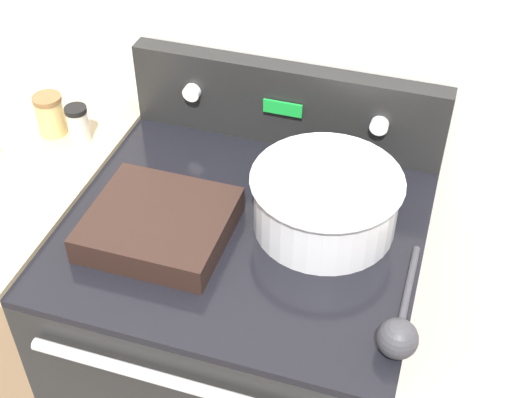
# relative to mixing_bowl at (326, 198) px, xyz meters

# --- Properties ---
(kitchen_wall) EXTENTS (8.00, 0.05, 2.50)m
(kitchen_wall) POSITION_rel_mixing_bowl_xyz_m (-0.16, 0.32, 0.23)
(kitchen_wall) COLOR silver
(kitchen_wall) RESTS_ON ground_plane
(stove_range) EXTENTS (0.73, 0.70, 0.95)m
(stove_range) POSITION_rel_mixing_bowl_xyz_m (-0.16, -0.05, -0.55)
(stove_range) COLOR black
(stove_range) RESTS_ON ground_plane
(control_panel) EXTENTS (0.73, 0.07, 0.20)m
(control_panel) POSITION_rel_mixing_bowl_xyz_m (-0.16, 0.26, 0.03)
(control_panel) COLOR black
(control_panel) RESTS_ON stove_range
(side_counter) EXTENTS (0.60, 0.67, 0.96)m
(side_counter) POSITION_rel_mixing_bowl_xyz_m (-0.82, -0.05, -0.54)
(side_counter) COLOR #896B4C
(side_counter) RESTS_ON ground_plane
(mixing_bowl) EXTENTS (0.31, 0.31, 0.13)m
(mixing_bowl) POSITION_rel_mixing_bowl_xyz_m (0.00, 0.00, 0.00)
(mixing_bowl) COLOR silver
(mixing_bowl) RESTS_ON stove_range
(casserole_dish) EXTENTS (0.28, 0.25, 0.06)m
(casserole_dish) POSITION_rel_mixing_bowl_xyz_m (-0.31, -0.13, -0.04)
(casserole_dish) COLOR black
(casserole_dish) RESTS_ON stove_range
(ladle) EXTENTS (0.07, 0.29, 0.07)m
(ladle) POSITION_rel_mixing_bowl_xyz_m (0.19, -0.26, -0.04)
(ladle) COLOR #333338
(ladle) RESTS_ON stove_range
(spice_jar_black_cap) EXTENTS (0.05, 0.05, 0.09)m
(spice_jar_black_cap) POSITION_rel_mixing_bowl_xyz_m (-0.61, 0.10, -0.01)
(spice_jar_black_cap) COLOR beige
(spice_jar_black_cap) RESTS_ON side_counter
(spice_jar_brown_cap) EXTENTS (0.07, 0.07, 0.10)m
(spice_jar_brown_cap) POSITION_rel_mixing_bowl_xyz_m (-0.68, 0.11, -0.01)
(spice_jar_brown_cap) COLOR tan
(spice_jar_brown_cap) RESTS_ON side_counter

